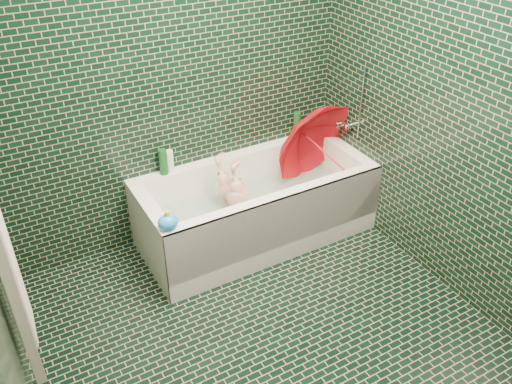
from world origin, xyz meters
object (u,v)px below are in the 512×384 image
umbrella (324,152)px  rubber_duck (295,132)px  bath_toy (168,222)px  bathtub (257,213)px  child (238,205)px

umbrella → rubber_duck: size_ratio=6.67×
umbrella → bath_toy: 1.38m
bathtub → rubber_duck: 0.76m
umbrella → child: bearing=172.1°
bath_toy → umbrella: bearing=15.4°
umbrella → bath_toy: umbrella is taller
child → umbrella: umbrella is taller
bathtub → umbrella: bearing=-2.0°
bathtub → child: bathtub is taller
bathtub → umbrella: (0.57, -0.02, 0.38)m
rubber_duck → bath_toy: 1.49m
bathtub → umbrella: size_ratio=2.48×
umbrella → bath_toy: size_ratio=4.99×
umbrella → rubber_duck: umbrella is taller
child → umbrella: bearing=71.8°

